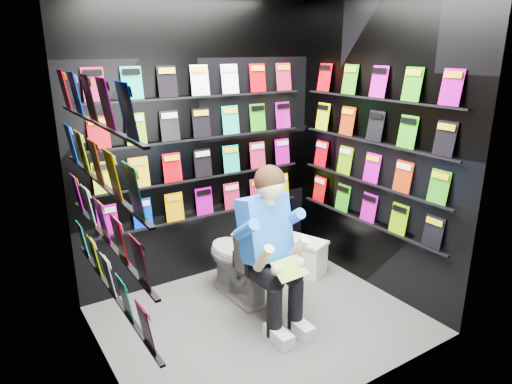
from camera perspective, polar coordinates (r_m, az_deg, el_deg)
floor at (r=3.88m, az=0.60°, el=-15.69°), size 2.40×2.40×0.00m
wall_back at (r=4.20m, az=-6.94°, el=6.07°), size 2.40×0.04×2.60m
wall_front at (r=2.61m, az=12.91°, el=-1.39°), size 2.40×0.04×2.60m
wall_left at (r=2.89m, az=-19.59°, el=-0.13°), size 0.04×2.00×2.60m
wall_right at (r=4.12m, az=14.79°, el=5.39°), size 0.04×2.00×2.60m
comics_back at (r=4.17m, az=-6.76°, el=6.07°), size 2.10×0.06×1.37m
comics_left at (r=2.89m, az=-19.02°, el=0.06°), size 0.06×1.70×1.37m
comics_right at (r=4.10m, az=14.51°, el=5.42°), size 0.06×1.70×1.37m
toilet at (r=4.04m, az=-2.11°, el=-8.26°), size 0.45×0.77×0.73m
longbox at (r=4.57m, az=5.95°, el=-8.11°), size 0.36×0.47×0.31m
longbox_lid at (r=4.50m, az=6.02°, el=-6.15°), size 0.39×0.49×0.03m
reader at (r=3.58m, az=0.95°, el=-4.67°), size 0.56×0.79×1.41m
held_comic at (r=3.40m, az=4.26°, el=-9.52°), size 0.27×0.17×0.11m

